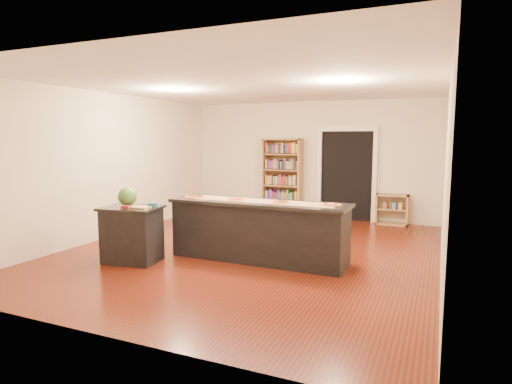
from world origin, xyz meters
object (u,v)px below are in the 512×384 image
at_px(low_shelf, 392,209).
at_px(waste_bin, 288,210).
at_px(kitchen_island, 258,231).
at_px(side_counter, 132,234).
at_px(bookshelf, 282,178).
at_px(watermelon, 127,196).

height_order(low_shelf, waste_bin, low_shelf).
height_order(kitchen_island, side_counter, kitchen_island).
bearing_deg(bookshelf, watermelon, -101.52).
xyz_separation_m(side_counter, waste_bin, (1.01, 4.50, -0.24)).
distance_m(side_counter, waste_bin, 4.62).
relative_size(low_shelf, watermelon, 2.34).
bearing_deg(kitchen_island, low_shelf, 67.32).
distance_m(low_shelf, watermelon, 5.82).
bearing_deg(side_counter, kitchen_island, 17.81).
height_order(kitchen_island, low_shelf, kitchen_island).
relative_size(waste_bin, watermelon, 1.34).
height_order(waste_bin, watermelon, watermelon).
bearing_deg(waste_bin, side_counter, -102.66).
xyz_separation_m(kitchen_island, waste_bin, (-0.77, 3.62, -0.28)).
relative_size(side_counter, watermelon, 3.00).
distance_m(kitchen_island, bookshelf, 3.89).
height_order(bookshelf, watermelon, bookshelf).
xyz_separation_m(bookshelf, watermelon, (-0.93, -4.55, 0.06)).
height_order(kitchen_island, bookshelf, bookshelf).
distance_m(waste_bin, watermelon, 4.65).
xyz_separation_m(kitchen_island, bookshelf, (-0.96, 3.74, 0.49)).
bearing_deg(bookshelf, low_shelf, 0.51).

